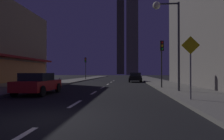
% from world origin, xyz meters
% --- Properties ---
extents(ground_plane, '(78.00, 136.00, 0.10)m').
position_xyz_m(ground_plane, '(0.00, 32.00, -0.05)').
color(ground_plane, black).
extents(sidewalk_right, '(4.00, 76.00, 0.15)m').
position_xyz_m(sidewalk_right, '(7.00, 32.00, 0.07)').
color(sidewalk_right, '#605E59').
rests_on(sidewalk_right, ground).
extents(sidewalk_left, '(4.00, 76.00, 0.15)m').
position_xyz_m(sidewalk_left, '(-7.00, 32.00, 0.07)').
color(sidewalk_left, '#605E59').
rests_on(sidewalk_left, ground).
extents(lane_marking_center, '(0.16, 33.40, 0.01)m').
position_xyz_m(lane_marking_center, '(0.00, 13.60, 0.01)').
color(lane_marking_center, silver).
rests_on(lane_marking_center, ground).
extents(skyscraper_distant_tall, '(5.70, 7.00, 58.48)m').
position_xyz_m(skyscraper_distant_tall, '(-3.22, 153.98, 29.24)').
color(skyscraper_distant_tall, '#39362B').
rests_on(skyscraper_distant_tall, ground).
extents(skyscraper_distant_mid, '(6.98, 8.19, 60.68)m').
position_xyz_m(skyscraper_distant_mid, '(5.17, 116.04, 30.34)').
color(skyscraper_distant_mid, '#635E4A').
rests_on(skyscraper_distant_mid, ground).
extents(car_parked_near, '(1.98, 4.24, 1.45)m').
position_xyz_m(car_parked_near, '(-3.60, 7.05, 0.74)').
color(car_parked_near, '#B21919').
rests_on(car_parked_near, ground).
extents(car_parked_far, '(1.98, 4.24, 1.45)m').
position_xyz_m(car_parked_far, '(3.60, 25.01, 0.74)').
color(car_parked_far, black).
rests_on(car_parked_far, ground).
extents(fire_hydrant_far_left, '(0.42, 0.30, 0.65)m').
position_xyz_m(fire_hydrant_far_left, '(-5.90, 18.05, 0.45)').
color(fire_hydrant_far_left, '#B2B2B2').
rests_on(fire_hydrant_far_left, sidewalk_left).
extents(traffic_light_near_right, '(0.32, 0.48, 4.20)m').
position_xyz_m(traffic_light_near_right, '(5.50, 11.99, 3.19)').
color(traffic_light_near_right, '#2D2D2D').
rests_on(traffic_light_near_right, sidewalk_right).
extents(traffic_light_far_left, '(0.32, 0.48, 4.20)m').
position_xyz_m(traffic_light_far_left, '(-5.50, 31.34, 3.19)').
color(traffic_light_far_left, '#2D2D2D').
rests_on(traffic_light_far_left, sidewalk_left).
extents(street_lamp_right, '(1.96, 0.56, 6.58)m').
position_xyz_m(street_lamp_right, '(5.38, 8.85, 5.07)').
color(street_lamp_right, '#38383D').
rests_on(street_lamp_right, sidewalk_right).
extents(pedestrian_crossing_sign, '(0.91, 0.08, 3.15)m').
position_xyz_m(pedestrian_crossing_sign, '(5.60, 4.14, 2.02)').
color(pedestrian_crossing_sign, slate).
rests_on(pedestrian_crossing_sign, sidewalk_right).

